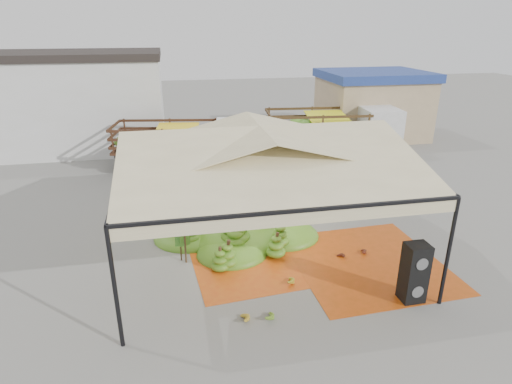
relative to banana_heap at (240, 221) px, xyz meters
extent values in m
plane|color=slate|center=(0.51, -0.69, -0.63)|extent=(90.00, 90.00, 0.00)
cylinder|color=black|center=(-3.49, -4.69, 0.87)|extent=(0.10, 0.10, 3.00)
cylinder|color=black|center=(4.51, -4.69, 0.87)|extent=(0.10, 0.10, 3.00)
cylinder|color=black|center=(-3.49, 3.31, 0.87)|extent=(0.10, 0.10, 3.00)
cylinder|color=black|center=(4.51, 3.31, 0.87)|extent=(0.10, 0.10, 3.00)
pyramid|color=beige|center=(0.51, -0.69, 2.87)|extent=(8.00, 8.00, 1.00)
cube|color=black|center=(0.51, -0.69, 2.37)|extent=(8.00, 8.00, 0.08)
cube|color=beige|center=(0.51, -0.69, 2.19)|extent=(8.00, 8.00, 0.36)
cube|color=silver|center=(-9.49, 13.31, 1.87)|extent=(14.00, 6.00, 5.00)
cube|color=black|center=(-9.49, 13.31, 4.57)|extent=(14.30, 6.30, 0.40)
cube|color=tan|center=(10.51, 12.31, 1.17)|extent=(6.00, 5.00, 3.60)
cube|color=navy|center=(10.51, 12.31, 3.22)|extent=(6.30, 5.30, 0.50)
cube|color=#C75812|center=(0.29, -1.60, -0.62)|extent=(4.29, 4.12, 0.01)
cube|color=#C64A12|center=(3.55, -2.42, -0.62)|extent=(4.54, 4.74, 0.01)
ellipsoid|color=#447E1A|center=(0.00, 0.00, 0.00)|extent=(6.41, 5.51, 1.25)
ellipsoid|color=gold|center=(0.86, -2.99, -0.51)|extent=(0.62, 0.57, 0.23)
ellipsoid|color=gold|center=(-0.69, -4.39, -0.51)|extent=(0.54, 0.46, 0.23)
ellipsoid|color=#5E2715|center=(3.60, -1.83, -0.53)|extent=(0.52, 0.47, 0.20)
ellipsoid|color=#552313|center=(2.83, -2.00, -0.54)|extent=(0.49, 0.48, 0.17)
ellipsoid|color=#456F17|center=(-0.06, -4.39, -0.51)|extent=(0.63, 0.59, 0.22)
ellipsoid|color=#316E17|center=(1.56, -1.76, 1.99)|extent=(0.24, 0.24, 0.20)
ellipsoid|color=#316E17|center=(3.06, -1.76, 1.99)|extent=(0.24, 0.24, 0.20)
ellipsoid|color=#316E17|center=(4.56, -1.76, 1.99)|extent=(0.24, 0.24, 0.20)
cube|color=black|center=(3.85, -4.39, -0.21)|extent=(0.60, 0.53, 0.82)
cube|color=black|center=(3.85, -4.39, 0.61)|extent=(0.60, 0.53, 0.82)
imported|color=gray|center=(1.01, 4.18, 0.14)|extent=(0.65, 0.55, 1.53)
cube|color=#452517|center=(-2.30, 8.17, 0.44)|extent=(5.40, 3.13, 0.12)
cube|color=white|center=(1.01, 7.63, 0.54)|extent=(2.17, 2.50, 2.34)
cylinder|color=black|center=(-4.27, 7.46, -0.17)|extent=(0.95, 0.45, 0.92)
cylinder|color=black|center=(-3.95, 9.47, -0.17)|extent=(0.95, 0.45, 0.92)
cylinder|color=black|center=(-1.06, 6.93, -0.17)|extent=(0.95, 0.45, 0.92)
cylinder|color=black|center=(-0.73, 8.94, -0.17)|extent=(0.95, 0.45, 0.92)
cylinder|color=black|center=(0.65, 6.66, -0.17)|extent=(0.95, 0.45, 0.92)
cylinder|color=black|center=(0.97, 8.67, -0.17)|extent=(0.95, 0.45, 0.92)
ellipsoid|color=#3A7518|center=(-2.30, 8.17, 0.95)|extent=(4.31, 2.46, 0.71)
cube|color=yellow|center=(-1.80, 8.09, 1.36)|extent=(2.34, 2.33, 0.25)
cube|color=#4C3619|center=(5.80, 9.16, 0.51)|extent=(5.59, 2.96, 0.13)
cube|color=white|center=(9.34, 8.84, 0.61)|extent=(2.15, 2.54, 2.48)
cylinder|color=black|center=(3.77, 8.26, -0.14)|extent=(1.00, 0.41, 0.97)
cylinder|color=black|center=(3.96, 10.41, -0.14)|extent=(1.00, 0.41, 0.97)
cylinder|color=black|center=(7.20, 7.95, -0.14)|extent=(1.00, 0.41, 0.97)
cylinder|color=black|center=(7.40, 10.10, -0.14)|extent=(1.00, 0.41, 0.97)
cylinder|color=black|center=(9.03, 7.79, -0.14)|extent=(1.00, 0.41, 0.97)
cylinder|color=black|center=(9.22, 9.93, -0.14)|extent=(1.00, 0.41, 0.97)
ellipsoid|color=#46861B|center=(5.80, 9.16, 1.05)|extent=(4.47, 2.32, 0.75)
cube|color=yellow|center=(6.33, 9.11, 1.48)|extent=(2.34, 2.34, 0.27)
camera|label=1|loc=(-2.04, -12.91, 6.21)|focal=30.00mm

